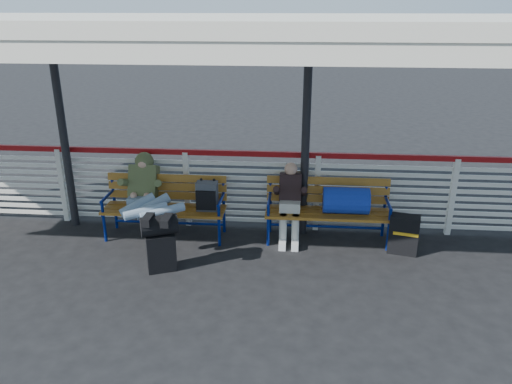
# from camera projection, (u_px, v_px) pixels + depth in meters

# --- Properties ---
(ground) EXTENTS (60.00, 60.00, 0.00)m
(ground) POSITION_uv_depth(u_px,v_px,m) (157.00, 288.00, 6.17)
(ground) COLOR black
(ground) RESTS_ON ground
(fence) EXTENTS (12.08, 0.08, 1.24)m
(fence) POSITION_uv_depth(u_px,v_px,m) (187.00, 186.00, 7.71)
(fence) COLOR silver
(fence) RESTS_ON ground
(canopy) EXTENTS (12.60, 3.60, 3.16)m
(canopy) POSITION_uv_depth(u_px,v_px,m) (158.00, 27.00, 5.90)
(canopy) COLOR silver
(canopy) RESTS_ON ground
(luggage_stack) EXTENTS (0.53, 0.41, 0.77)m
(luggage_stack) POSITION_uv_depth(u_px,v_px,m) (160.00, 241.00, 6.46)
(luggage_stack) COLOR black
(luggage_stack) RESTS_ON ground
(bench_left) EXTENTS (1.80, 0.56, 0.92)m
(bench_left) POSITION_uv_depth(u_px,v_px,m) (176.00, 200.00, 7.36)
(bench_left) COLOR #AA6F21
(bench_left) RESTS_ON ground
(bench_right) EXTENTS (1.80, 0.56, 0.92)m
(bench_right) POSITION_uv_depth(u_px,v_px,m) (338.00, 202.00, 7.19)
(bench_right) COLOR #AA6F21
(bench_right) RESTS_ON ground
(traveler_man) EXTENTS (0.94, 1.64, 0.77)m
(traveler_man) POSITION_uv_depth(u_px,v_px,m) (148.00, 201.00, 7.03)
(traveler_man) COLOR #8294AF
(traveler_man) RESTS_ON ground
(companion_person) EXTENTS (0.32, 0.66, 1.15)m
(companion_person) POSITION_uv_depth(u_px,v_px,m) (290.00, 202.00, 7.25)
(companion_person) COLOR beige
(companion_person) RESTS_ON ground
(suitcase_side) EXTENTS (0.44, 0.32, 0.56)m
(suitcase_side) POSITION_uv_depth(u_px,v_px,m) (404.00, 234.00, 6.96)
(suitcase_side) COLOR black
(suitcase_side) RESTS_ON ground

